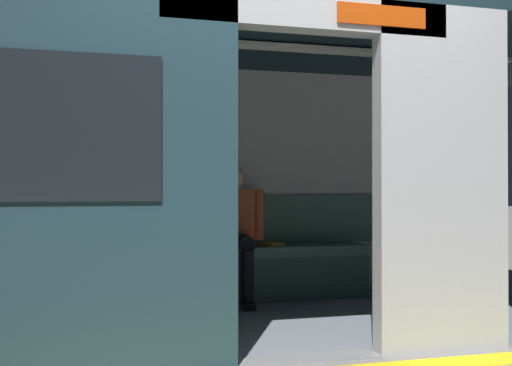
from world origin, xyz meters
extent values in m
plane|color=gray|center=(0.00, 0.00, 0.00)|extent=(60.00, 60.00, 0.00)
cube|color=#ADAFB5|center=(-0.86, 0.02, 1.04)|extent=(0.86, 0.12, 2.08)
cube|color=black|center=(-0.86, 0.03, 1.29)|extent=(0.47, 0.02, 0.55)
cube|color=black|center=(1.40, 0.09, 1.29)|extent=(1.10, 0.02, 0.76)
cube|color=#ADAFB5|center=(0.00, 0.00, 1.98)|extent=(1.72, 0.16, 0.20)
cube|color=#BF3F0C|center=(-0.43, 0.09, 1.98)|extent=(0.56, 0.02, 0.12)
cube|color=#15272E|center=(0.00, -1.19, 2.14)|extent=(6.40, 2.54, 0.12)
cube|color=slate|center=(0.00, -1.19, 0.00)|extent=(6.08, 2.38, 0.01)
cube|color=silver|center=(0.00, -2.38, 1.04)|extent=(6.08, 0.10, 2.08)
cube|color=#4C7566|center=(0.00, -2.32, 0.70)|extent=(3.52, 0.06, 0.45)
cube|color=white|center=(0.00, -1.19, 2.05)|extent=(4.48, 0.16, 0.03)
cube|color=gray|center=(0.00, 0.00, 0.01)|extent=(0.86, 0.19, 0.01)
cube|color=#4C7566|center=(0.00, -2.10, 0.43)|extent=(2.63, 0.44, 0.09)
cube|color=#39574C|center=(0.00, -1.90, 0.19)|extent=(2.63, 0.04, 0.38)
cube|color=#CC5933|center=(-0.08, -2.08, 0.72)|extent=(0.41, 0.27, 0.50)
sphere|color=beige|center=(-0.08, -2.08, 1.07)|extent=(0.21, 0.21, 0.21)
sphere|color=#997F59|center=(-0.08, -2.09, 1.10)|extent=(0.19, 0.19, 0.19)
cylinder|color=#CC5933|center=(-0.31, -2.02, 0.75)|extent=(0.08, 0.08, 0.44)
cylinder|color=#CC5933|center=(0.16, -2.09, 0.75)|extent=(0.08, 0.08, 0.44)
cylinder|color=black|center=(-0.14, -1.87, 0.52)|extent=(0.19, 0.42, 0.14)
cylinder|color=black|center=(0.04, -1.90, 0.52)|extent=(0.19, 0.42, 0.14)
cylinder|color=black|center=(-0.11, -1.67, 0.26)|extent=(0.10, 0.10, 0.43)
cylinder|color=black|center=(0.07, -1.70, 0.26)|extent=(0.10, 0.10, 0.43)
cube|color=black|center=(-0.10, -1.62, 0.03)|extent=(0.13, 0.23, 0.06)
cube|color=black|center=(0.07, -1.65, 0.03)|extent=(0.13, 0.23, 0.06)
cube|color=maroon|center=(0.29, -2.08, 0.56)|extent=(0.26, 0.14, 0.17)
cube|color=maroon|center=(0.29, -2.00, 0.55)|extent=(0.02, 0.01, 0.14)
cube|color=gold|center=(-0.45, -2.08, 0.49)|extent=(0.20, 0.25, 0.03)
cylinder|color=silver|center=(0.37, -0.43, 1.03)|extent=(0.04, 0.04, 2.06)
camera|label=1|loc=(1.35, 3.56, 0.97)|focal=46.50mm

